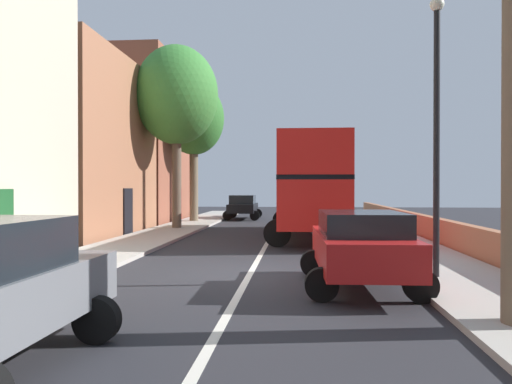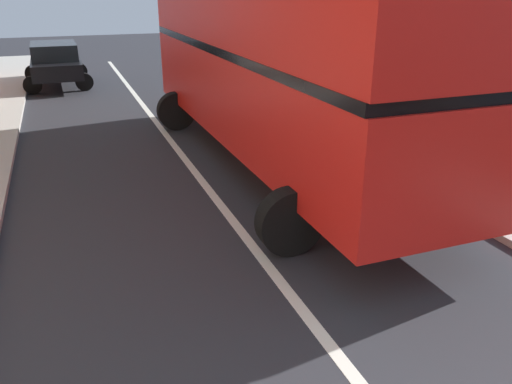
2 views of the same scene
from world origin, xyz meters
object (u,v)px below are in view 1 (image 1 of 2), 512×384
Objects in this scene: double_decker_bus at (310,182)px; street_tree_left_0 at (177,96)px; lamppost_right at (437,114)px; parked_car_black_left_2 at (243,206)px; street_tree_left_2 at (194,120)px; parked_car_red_right_1 at (361,244)px.

street_tree_left_0 reaches higher than double_decker_bus.
lamppost_right reaches higher than double_decker_bus.
parked_car_black_left_2 is 6.84m from street_tree_left_2.
street_tree_left_0 reaches higher than lamppost_right.
street_tree_left_0 is (-6.60, 2.94, 4.37)m from double_decker_bus.
street_tree_left_0 reaches higher than street_tree_left_2.
parked_car_black_left_2 is at bearing 107.56° from lamppost_right.
parked_car_red_right_1 is at bearing -77.41° from parked_car_black_left_2.
parked_car_black_left_2 is 0.53× the size of street_tree_left_2.
street_tree_left_2 reaches higher than lamppost_right.
parked_car_red_right_1 is at bearing -85.79° from double_decker_bus.
street_tree_left_0 is at bearing -105.66° from parked_car_black_left_2.
parked_car_black_left_2 is 22.72m from lamppost_right.
double_decker_bus is 11.29m from street_tree_left_2.
parked_car_red_right_1 is 0.47× the size of street_tree_left_0.
street_tree_left_2 reaches higher than parked_car_black_left_2.
street_tree_left_2 reaches higher than parked_car_red_right_1.
street_tree_left_2 is at bearing 117.51° from lamppost_right.
parked_car_red_right_1 is 21.15m from street_tree_left_2.
street_tree_left_2 is 20.55m from lamppost_right.
double_decker_bus is at bearing -24.01° from street_tree_left_0.
parked_car_black_left_2 is 0.70× the size of lamppost_right.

